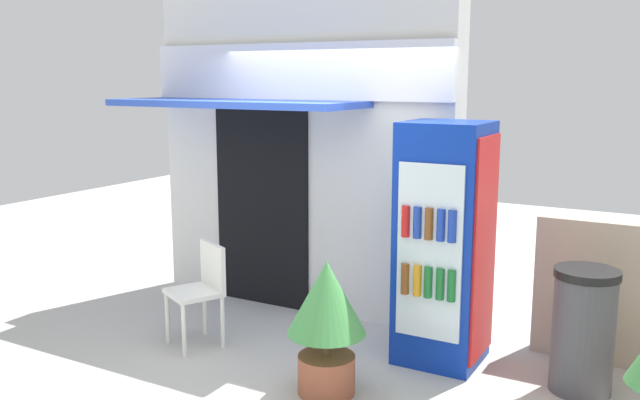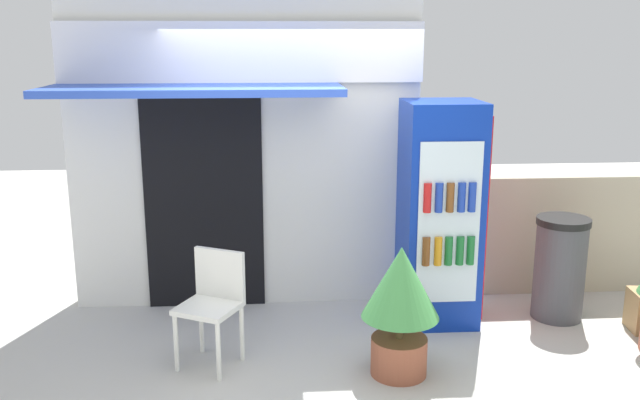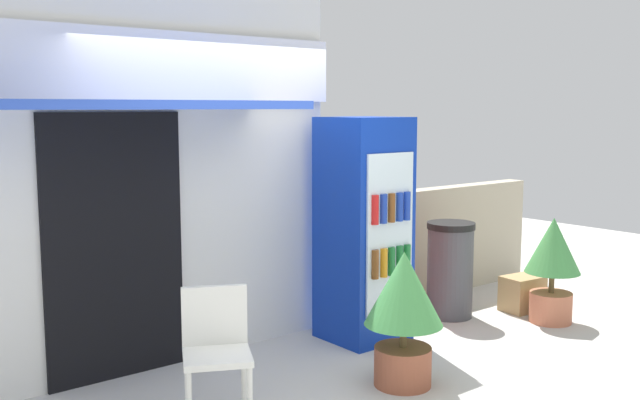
% 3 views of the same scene
% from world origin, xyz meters
% --- Properties ---
extents(ground, '(16.00, 16.00, 0.00)m').
position_xyz_m(ground, '(0.00, 0.00, 0.00)').
color(ground, beige).
extents(storefront_building, '(3.14, 1.15, 3.06)m').
position_xyz_m(storefront_building, '(-0.58, 1.37, 1.57)').
color(storefront_building, silver).
rests_on(storefront_building, ground).
extents(drink_cooler, '(0.66, 0.68, 1.92)m').
position_xyz_m(drink_cooler, '(1.11, 0.76, 0.96)').
color(drink_cooler, '#0C2D9E').
rests_on(drink_cooler, ground).
extents(plastic_chair, '(0.55, 0.55, 0.87)m').
position_xyz_m(plastic_chair, '(-0.78, 0.08, 0.52)').
color(plastic_chair, white).
rests_on(plastic_chair, ground).
extents(potted_plant_near_shop, '(0.57, 0.57, 0.99)m').
position_xyz_m(potted_plant_near_shop, '(0.60, -0.22, 0.59)').
color(potted_plant_near_shop, '#995138').
rests_on(potted_plant_near_shop, ground).
extents(trash_bin, '(0.46, 0.46, 0.92)m').
position_xyz_m(trash_bin, '(2.19, 0.72, 0.46)').
color(trash_bin, '#47474C').
rests_on(trash_bin, ground).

